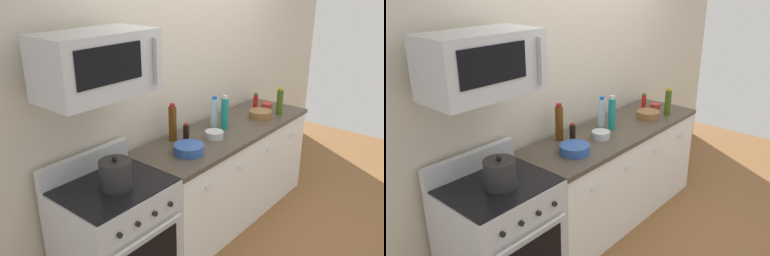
% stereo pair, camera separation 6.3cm
% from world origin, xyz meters
% --- Properties ---
extents(ground_plane, '(6.16, 6.16, 0.00)m').
position_xyz_m(ground_plane, '(0.00, 0.00, 0.00)').
color(ground_plane, brown).
extents(back_wall, '(5.13, 0.10, 2.70)m').
position_xyz_m(back_wall, '(0.00, 0.41, 1.35)').
color(back_wall, beige).
rests_on(back_wall, ground_plane).
extents(counter_unit, '(2.04, 0.66, 0.92)m').
position_xyz_m(counter_unit, '(0.00, -0.00, 0.46)').
color(counter_unit, white).
rests_on(counter_unit, ground_plane).
extents(range_oven, '(0.76, 0.69, 1.07)m').
position_xyz_m(range_oven, '(-1.39, 0.00, 0.47)').
color(range_oven, '#B7BABF').
rests_on(range_oven, ground_plane).
extents(microwave, '(0.74, 0.44, 0.40)m').
position_xyz_m(microwave, '(-1.39, 0.05, 1.75)').
color(microwave, '#B7BABF').
extents(bottle_hot_sauce_red, '(0.05, 0.05, 0.18)m').
position_xyz_m(bottle_hot_sauce_red, '(0.66, 0.11, 1.00)').
color(bottle_hot_sauce_red, '#B21914').
rests_on(bottle_hot_sauce_red, countertop_slab).
extents(bottle_olive_oil, '(0.06, 0.06, 0.28)m').
position_xyz_m(bottle_olive_oil, '(0.67, -0.17, 1.05)').
color(bottle_olive_oil, '#385114').
rests_on(bottle_olive_oil, countertop_slab).
extents(bottle_water_clear, '(0.07, 0.07, 0.29)m').
position_xyz_m(bottle_water_clear, '(-0.02, 0.15, 1.06)').
color(bottle_water_clear, silver).
rests_on(bottle_water_clear, countertop_slab).
extents(bottle_sparkling_teal, '(0.07, 0.07, 0.32)m').
position_xyz_m(bottle_sparkling_teal, '(-0.02, 0.03, 1.07)').
color(bottle_sparkling_teal, '#197F7A').
rests_on(bottle_sparkling_teal, countertop_slab).
extents(bottle_wine_amber, '(0.07, 0.07, 0.33)m').
position_xyz_m(bottle_wine_amber, '(-0.53, 0.21, 1.08)').
color(bottle_wine_amber, '#59330F').
rests_on(bottle_wine_amber, countertop_slab).
extents(bottle_soy_sauce_dark, '(0.05, 0.05, 0.17)m').
position_xyz_m(bottle_soy_sauce_dark, '(-0.50, 0.09, 1.00)').
color(bottle_soy_sauce_dark, black).
rests_on(bottle_soy_sauce_dark, countertop_slab).
extents(bowl_red_small, '(0.11, 0.11, 0.04)m').
position_xyz_m(bowl_red_small, '(0.81, 0.05, 0.94)').
color(bowl_red_small, '#B72D28').
rests_on(bowl_red_small, countertop_slab).
extents(bowl_steel_prep, '(0.16, 0.16, 0.07)m').
position_xyz_m(bowl_steel_prep, '(-0.27, -0.04, 0.95)').
color(bowl_steel_prep, '#B2B5BA').
rests_on(bowl_steel_prep, countertop_slab).
extents(bowl_blue_mixing, '(0.25, 0.25, 0.07)m').
position_xyz_m(bowl_blue_mixing, '(-0.66, -0.07, 0.96)').
color(bowl_blue_mixing, '#2D519E').
rests_on(bowl_blue_mixing, countertop_slab).
extents(bowl_wooden_salad, '(0.23, 0.23, 0.07)m').
position_xyz_m(bowl_wooden_salad, '(0.46, -0.07, 0.96)').
color(bowl_wooden_salad, brown).
rests_on(bowl_wooden_salad, countertop_slab).
extents(stockpot, '(0.22, 0.22, 0.23)m').
position_xyz_m(stockpot, '(-1.39, -0.05, 1.02)').
color(stockpot, '#262628').
rests_on(stockpot, range_oven).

